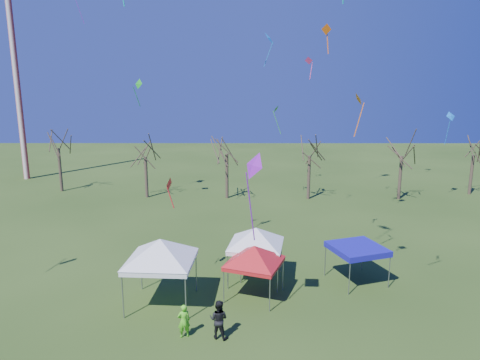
# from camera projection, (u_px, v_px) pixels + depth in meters

# --- Properties ---
(ground) EXTENTS (140.00, 140.00, 0.00)m
(ground) POSITION_uv_depth(u_px,v_px,m) (259.00, 324.00, 20.69)
(ground) COLOR #2A4215
(ground) RESTS_ON ground
(radio_mast) EXTENTS (0.70, 0.70, 25.00)m
(radio_mast) POSITION_uv_depth(u_px,v_px,m) (16.00, 77.00, 51.41)
(radio_mast) COLOR silver
(radio_mast) RESTS_ON ground
(tree_0) EXTENTS (3.83, 3.83, 8.44)m
(tree_0) POSITION_uv_depth(u_px,v_px,m) (57.00, 133.00, 46.18)
(tree_0) COLOR #3D2D21
(tree_0) RESTS_ON ground
(tree_1) EXTENTS (3.42, 3.42, 7.54)m
(tree_1) POSITION_uv_depth(u_px,v_px,m) (145.00, 142.00, 43.62)
(tree_1) COLOR #3D2D21
(tree_1) RESTS_ON ground
(tree_2) EXTENTS (3.71, 3.71, 8.18)m
(tree_2) POSITION_uv_depth(u_px,v_px,m) (227.00, 138.00, 43.22)
(tree_2) COLOR #3D2D21
(tree_2) RESTS_ON ground
(tree_3) EXTENTS (3.59, 3.59, 7.91)m
(tree_3) POSITION_uv_depth(u_px,v_px,m) (310.00, 140.00, 42.91)
(tree_3) COLOR #3D2D21
(tree_3) RESTS_ON ground
(tree_4) EXTENTS (3.58, 3.58, 7.89)m
(tree_4) POSITION_uv_depth(u_px,v_px,m) (403.00, 140.00, 42.84)
(tree_4) COLOR #3D2D21
(tree_4) RESTS_ON ground
(tree_5) EXTENTS (3.39, 3.39, 7.46)m
(tree_5) POSITION_uv_depth(u_px,v_px,m) (475.00, 141.00, 44.90)
(tree_5) COLOR #3D2D21
(tree_5) RESTS_ON ground
(tent_white_west) EXTENTS (4.72, 4.72, 4.17)m
(tent_white_west) POSITION_uv_depth(u_px,v_px,m) (160.00, 243.00, 21.94)
(tent_white_west) COLOR gray
(tent_white_west) RESTS_ON ground
(tent_white_mid) EXTENTS (4.20, 4.20, 3.75)m
(tent_white_mid) POSITION_uv_depth(u_px,v_px,m) (256.00, 231.00, 24.83)
(tent_white_mid) COLOR gray
(tent_white_mid) RESTS_ON ground
(tent_red) EXTENTS (3.59, 3.59, 3.38)m
(tent_red) POSITION_uv_depth(u_px,v_px,m) (254.00, 249.00, 22.86)
(tent_red) COLOR gray
(tent_red) RESTS_ON ground
(tent_blue) EXTENTS (3.56, 3.56, 2.21)m
(tent_blue) POSITION_uv_depth(u_px,v_px,m) (357.00, 249.00, 24.82)
(tent_blue) COLOR gray
(tent_blue) RESTS_ON ground
(person_dark) EXTENTS (1.05, 0.92, 1.83)m
(person_dark) POSITION_uv_depth(u_px,v_px,m) (219.00, 319.00, 19.36)
(person_dark) COLOR black
(person_dark) RESTS_ON ground
(person_green) EXTENTS (0.67, 0.55, 1.59)m
(person_green) POSITION_uv_depth(u_px,v_px,m) (184.00, 321.00, 19.46)
(person_green) COLOR #58D722
(person_green) RESTS_ON ground
(kite_1) EXTENTS (0.44, 0.82, 1.84)m
(kite_1) POSITION_uv_depth(u_px,v_px,m) (169.00, 185.00, 23.60)
(kite_1) COLOR red
(kite_1) RESTS_ON ground
(kite_13) EXTENTS (1.00, 0.95, 2.56)m
(kite_13) POSITION_uv_depth(u_px,v_px,m) (138.00, 84.00, 39.10)
(kite_13) COLOR #189F1D
(kite_13) RESTS_ON ground
(kite_5) EXTENTS (1.19, 1.41, 4.11)m
(kite_5) POSITION_uv_depth(u_px,v_px,m) (253.00, 167.00, 18.53)
(kite_5) COLOR purple
(kite_5) RESTS_ON ground
(kite_12) EXTENTS (1.19, 0.92, 3.25)m
(kite_12) POSITION_uv_depth(u_px,v_px,m) (451.00, 117.00, 41.37)
(kite_12) COLOR blue
(kite_12) RESTS_ON ground
(kite_18) EXTENTS (0.67, 0.36, 1.74)m
(kite_18) POSITION_uv_depth(u_px,v_px,m) (326.00, 30.00, 25.10)
(kite_18) COLOR #ED5F0C
(kite_18) RESTS_ON ground
(kite_11) EXTENTS (1.23, 1.53, 2.87)m
(kite_11) POSITION_uv_depth(u_px,v_px,m) (270.00, 39.00, 35.41)
(kite_11) COLOR blue
(kite_11) RESTS_ON ground
(kite_19) EXTENTS (0.78, 0.67, 1.84)m
(kite_19) POSITION_uv_depth(u_px,v_px,m) (309.00, 61.00, 34.66)
(kite_19) COLOR #DB3074
(kite_19) RESTS_ON ground
(kite_17) EXTENTS (0.50, 0.82, 2.52)m
(kite_17) POSITION_uv_depth(u_px,v_px,m) (359.00, 100.00, 24.19)
(kite_17) COLOR orange
(kite_17) RESTS_ON ground
(kite_22) EXTENTS (0.98, 1.07, 2.89)m
(kite_22) POSITION_uv_depth(u_px,v_px,m) (276.00, 110.00, 41.63)
(kite_22) COLOR #279416
(kite_22) RESTS_ON ground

